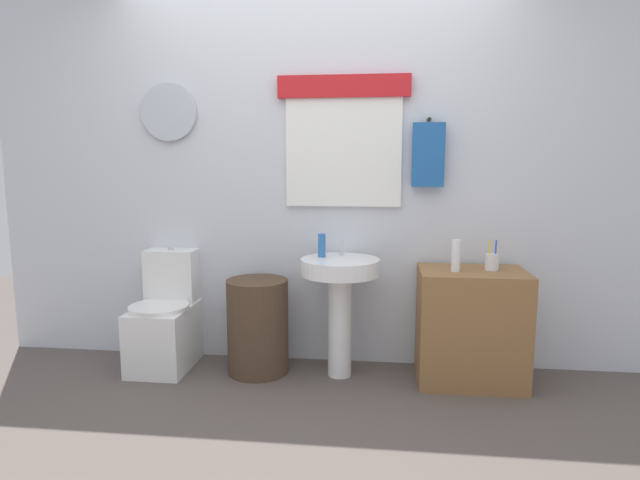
# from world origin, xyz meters

# --- Properties ---
(ground_plane) EXTENTS (8.00, 8.00, 0.00)m
(ground_plane) POSITION_xyz_m (0.00, 0.00, 0.00)
(ground_plane) COLOR #564C47
(back_wall) EXTENTS (4.40, 0.18, 2.60)m
(back_wall) POSITION_xyz_m (0.00, 1.15, 1.31)
(back_wall) COLOR silver
(back_wall) RESTS_ON ground_plane
(toilet) EXTENTS (0.38, 0.51, 0.78)m
(toilet) POSITION_xyz_m (-0.96, 0.88, 0.30)
(toilet) COLOR white
(toilet) RESTS_ON ground_plane
(laundry_hamper) EXTENTS (0.39, 0.39, 0.61)m
(laundry_hamper) POSITION_xyz_m (-0.33, 0.85, 0.30)
(laundry_hamper) COLOR #4C3828
(laundry_hamper) RESTS_ON ground_plane
(pedestal_sink) EXTENTS (0.49, 0.49, 0.76)m
(pedestal_sink) POSITION_xyz_m (0.20, 0.85, 0.56)
(pedestal_sink) COLOR white
(pedestal_sink) RESTS_ON ground_plane
(faucet) EXTENTS (0.03, 0.03, 0.10)m
(faucet) POSITION_xyz_m (0.20, 0.97, 0.81)
(faucet) COLOR silver
(faucet) RESTS_ON pedestal_sink
(wooden_cabinet) EXTENTS (0.64, 0.44, 0.70)m
(wooden_cabinet) POSITION_xyz_m (1.01, 0.85, 0.35)
(wooden_cabinet) COLOR olive
(wooden_cabinet) RESTS_ON ground_plane
(soap_bottle) EXTENTS (0.05, 0.05, 0.15)m
(soap_bottle) POSITION_xyz_m (0.08, 0.90, 0.83)
(soap_bottle) COLOR #2D6BB7
(soap_bottle) RESTS_ON pedestal_sink
(lotion_bottle) EXTENTS (0.05, 0.05, 0.19)m
(lotion_bottle) POSITION_xyz_m (0.90, 0.81, 0.80)
(lotion_bottle) COLOR white
(lotion_bottle) RESTS_ON wooden_cabinet
(toothbrush_cup) EXTENTS (0.08, 0.08, 0.19)m
(toothbrush_cup) POSITION_xyz_m (1.12, 0.87, 0.75)
(toothbrush_cup) COLOR silver
(toothbrush_cup) RESTS_ON wooden_cabinet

